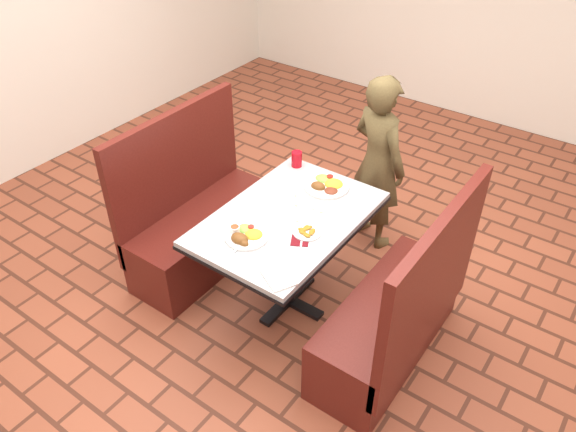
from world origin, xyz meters
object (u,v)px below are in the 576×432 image
object	(u,v)px
booth_bench_right	(396,318)
booth_bench_left	(200,224)
plantain_plate	(307,232)
dining_table	(288,228)
diner_person	(378,163)
near_dinner_plate	(245,234)
red_tumbler	(297,159)
far_dinner_plate	(327,184)

from	to	relation	value
booth_bench_right	booth_bench_left	bearing A→B (deg)	180.00
booth_bench_right	plantain_plate	bearing A→B (deg)	-173.20
dining_table	plantain_plate	distance (m)	0.23
diner_person	near_dinner_plate	distance (m)	1.32
diner_person	red_tumbler	bearing A→B (deg)	68.86
near_dinner_plate	plantain_plate	size ratio (longest dim) A/B	1.51
plantain_plate	dining_table	bearing A→B (deg)	159.45
diner_person	red_tumbler	xyz separation A→B (m)	(-0.40, -0.47, 0.12)
booth_bench_left	red_tumbler	bearing A→B (deg)	45.73
booth_bench_right	red_tumbler	world-z (taller)	booth_bench_right
booth_bench_right	red_tumbler	distance (m)	1.30
booth_bench_right	red_tumbler	size ratio (longest dim) A/B	10.75
dining_table	diner_person	world-z (taller)	diner_person
booth_bench_left	near_dinner_plate	bearing A→B (deg)	-24.07
red_tumbler	near_dinner_plate	bearing A→B (deg)	-75.46
far_dinner_plate	plantain_plate	size ratio (longest dim) A/B	1.77
far_dinner_plate	red_tumbler	bearing A→B (deg)	162.38
near_dinner_plate	far_dinner_plate	size ratio (longest dim) A/B	0.85
diner_person	plantain_plate	world-z (taller)	diner_person
diner_person	red_tumbler	distance (m)	0.63
dining_table	near_dinner_plate	bearing A→B (deg)	-103.63
booth_bench_left	plantain_plate	size ratio (longest dim) A/B	7.04
dining_table	booth_bench_left	xyz separation A→B (m)	(-0.80, 0.00, -0.32)
booth_bench_right	near_dinner_plate	bearing A→B (deg)	-159.84
far_dinner_plate	red_tumbler	xyz separation A→B (m)	(-0.32, 0.10, 0.03)
dining_table	red_tumbler	distance (m)	0.61
far_dinner_plate	diner_person	bearing A→B (deg)	81.55
booth_bench_right	plantain_plate	size ratio (longest dim) A/B	7.04
booth_bench_left	diner_person	world-z (taller)	diner_person
booth_bench_right	far_dinner_plate	distance (m)	0.99
far_dinner_plate	plantain_plate	distance (m)	0.52
near_dinner_plate	far_dinner_plate	world-z (taller)	near_dinner_plate
dining_table	booth_bench_right	distance (m)	0.86
dining_table	booth_bench_right	bearing A→B (deg)	0.00
booth_bench_left	far_dinner_plate	bearing A→B (deg)	26.79
booth_bench_left	near_dinner_plate	xyz separation A→B (m)	(0.72, -0.32, 0.45)
booth_bench_left	near_dinner_plate	size ratio (longest dim) A/B	4.66
booth_bench_right	plantain_plate	xyz separation A→B (m)	(-0.61, -0.07, 0.43)
dining_table	booth_bench_left	size ratio (longest dim) A/B	1.01
diner_person	near_dinner_plate	xyz separation A→B (m)	(-0.19, -1.31, 0.09)
dining_table	red_tumbler	xyz separation A→B (m)	(-0.30, 0.52, 0.15)
dining_table	diner_person	bearing A→B (deg)	83.75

